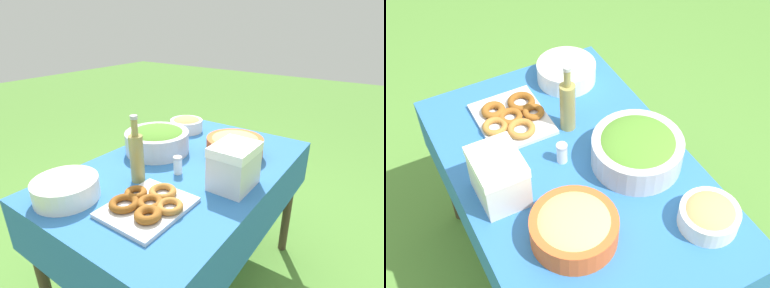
% 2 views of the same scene
% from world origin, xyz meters
% --- Properties ---
extents(ground_plane, '(14.00, 14.00, 0.00)m').
position_xyz_m(ground_plane, '(0.00, 0.00, 0.00)').
color(ground_plane, '#568C38').
extents(picnic_table, '(1.30, 0.84, 0.75)m').
position_xyz_m(picnic_table, '(0.00, 0.00, 0.64)').
color(picnic_table, '#2D6BB2').
rests_on(picnic_table, ground_plane).
extents(salad_bowl, '(0.33, 0.33, 0.13)m').
position_xyz_m(salad_bowl, '(-0.06, -0.22, 0.82)').
color(salad_bowl, silver).
rests_on(salad_bowl, picnic_table).
extents(pasta_bowl, '(0.29, 0.29, 0.12)m').
position_xyz_m(pasta_bowl, '(-0.25, 0.14, 0.81)').
color(pasta_bowl, '#E05B28').
rests_on(pasta_bowl, picnic_table).
extents(donut_platter, '(0.31, 0.28, 0.05)m').
position_xyz_m(donut_platter, '(0.36, 0.10, 0.77)').
color(donut_platter, silver).
rests_on(donut_platter, picnic_table).
extents(plate_stack, '(0.25, 0.25, 0.08)m').
position_xyz_m(plate_stack, '(0.49, -0.21, 0.79)').
color(plate_stack, white).
rests_on(plate_stack, picnic_table).
extents(olive_oil_bottle, '(0.06, 0.06, 0.30)m').
position_xyz_m(olive_oil_bottle, '(0.23, -0.08, 0.86)').
color(olive_oil_bottle, '#998E4C').
rests_on(olive_oil_bottle, picnic_table).
extents(bread_bowl, '(0.20, 0.20, 0.09)m').
position_xyz_m(bread_bowl, '(-0.41, -0.28, 0.79)').
color(bread_bowl, white).
rests_on(bread_bowl, picnic_table).
extents(cooler_box, '(0.20, 0.16, 0.19)m').
position_xyz_m(cooler_box, '(0.03, 0.28, 0.84)').
color(cooler_box, silver).
rests_on(cooler_box, picnic_table).
extents(salt_shaker, '(0.04, 0.04, 0.08)m').
position_xyz_m(salt_shaker, '(0.07, 0.02, 0.79)').
color(salt_shaker, white).
rests_on(salt_shaker, picnic_table).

